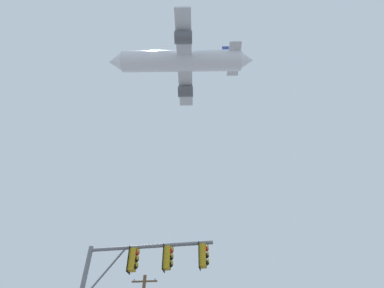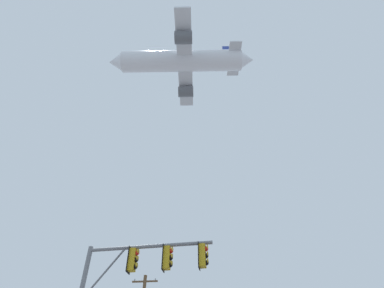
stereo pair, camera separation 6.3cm
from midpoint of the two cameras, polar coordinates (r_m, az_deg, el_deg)
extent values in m
cylinder|color=slate|center=(13.59, -8.03, -18.57)|extent=(5.32, 0.51, 0.15)
cylinder|color=slate|center=(13.89, -16.46, -22.46)|extent=(1.66, 0.19, 2.12)
cube|color=gold|center=(12.95, 1.93, -20.31)|extent=(0.28, 0.34, 0.90)
cylinder|color=gold|center=(13.14, 1.88, -18.22)|extent=(0.05, 0.05, 0.12)
cube|color=black|center=(12.97, 1.28, -20.35)|extent=(0.05, 0.46, 1.04)
sphere|color=red|center=(13.03, 2.57, -19.15)|extent=(0.20, 0.20, 0.20)
cylinder|color=gold|center=(13.05, 2.86, -18.88)|extent=(0.05, 0.21, 0.21)
sphere|color=black|center=(12.93, 2.61, -20.31)|extent=(0.20, 0.20, 0.20)
cylinder|color=gold|center=(12.95, 2.90, -20.04)|extent=(0.05, 0.21, 0.21)
sphere|color=black|center=(12.84, 2.65, -21.48)|extent=(0.20, 0.20, 0.20)
cylinder|color=gold|center=(12.85, 2.95, -21.21)|extent=(0.05, 0.21, 0.21)
cube|color=gold|center=(13.21, -4.81, -20.60)|extent=(0.28, 0.34, 0.90)
cylinder|color=gold|center=(13.39, -4.68, -18.55)|extent=(0.05, 0.05, 0.12)
cube|color=black|center=(13.24, -5.44, -20.61)|extent=(0.05, 0.46, 1.04)
sphere|color=red|center=(13.27, -4.09, -19.49)|extent=(0.20, 0.20, 0.20)
cylinder|color=gold|center=(13.28, -3.79, -19.23)|extent=(0.05, 0.21, 0.21)
sphere|color=black|center=(13.17, -4.15, -20.62)|extent=(0.20, 0.20, 0.20)
cylinder|color=gold|center=(13.18, -3.85, -20.37)|extent=(0.05, 0.21, 0.21)
sphere|color=black|center=(13.08, -4.22, -21.78)|extent=(0.20, 0.20, 0.20)
cylinder|color=gold|center=(13.09, -3.90, -21.52)|extent=(0.05, 0.21, 0.21)
cube|color=gold|center=(13.61, -11.23, -20.64)|extent=(0.28, 0.34, 0.90)
cylinder|color=gold|center=(13.79, -10.95, -18.65)|extent=(0.05, 0.05, 0.12)
cube|color=black|center=(13.66, -11.82, -20.63)|extent=(0.05, 0.46, 1.04)
sphere|color=red|center=(13.66, -10.47, -19.58)|extent=(0.20, 0.20, 0.20)
cylinder|color=gold|center=(13.66, -10.16, -19.35)|extent=(0.05, 0.21, 0.21)
sphere|color=black|center=(13.56, -10.62, -20.68)|extent=(0.20, 0.20, 0.20)
cylinder|color=gold|center=(13.56, -10.31, -20.45)|extent=(0.05, 0.21, 0.21)
sphere|color=black|center=(13.48, -10.77, -21.80)|extent=(0.20, 0.20, 0.20)
cylinder|color=gold|center=(13.47, -10.45, -21.56)|extent=(0.05, 0.21, 0.21)
cube|color=brown|center=(28.48, -9.03, -24.21)|extent=(2.20, 0.12, 0.12)
cylinder|color=gray|center=(28.74, -10.91, -23.90)|extent=(0.10, 0.10, 0.18)
cylinder|color=gray|center=(28.32, -7.06, -24.04)|extent=(0.10, 0.10, 0.18)
cylinder|color=white|center=(43.09, -2.05, 15.36)|extent=(16.43, 4.15, 2.89)
cone|color=white|center=(44.41, -14.18, 14.77)|extent=(2.20, 2.89, 2.75)
cone|color=white|center=(43.63, 10.20, 15.29)|extent=(1.99, 2.59, 2.46)
cube|color=silver|center=(42.71, -1.44, 15.04)|extent=(3.18, 15.46, 0.33)
cylinder|color=#595B60|center=(39.68, -1.69, 19.44)|extent=(2.29, 1.79, 1.63)
cylinder|color=#595B60|center=(44.62, -1.26, 9.86)|extent=(2.29, 1.79, 1.63)
cube|color=navy|center=(44.70, 7.45, 16.54)|extent=(2.54, 0.41, 3.43)
cube|color=silver|center=(43.60, 7.85, 15.55)|extent=(2.04, 5.53, 0.18)
camera|label=1|loc=(0.03, -90.08, 0.07)|focal=28.29mm
camera|label=2|loc=(0.03, 89.92, -0.07)|focal=28.29mm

